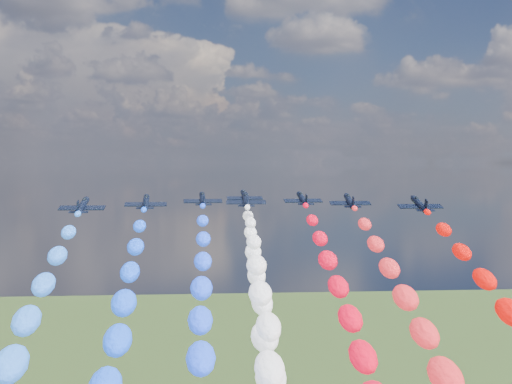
{
  "coord_description": "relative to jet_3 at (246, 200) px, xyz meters",
  "views": [
    {
      "loc": [
        -10.42,
        -131.54,
        103.53
      ],
      "look_at": [
        0.0,
        4.0,
        97.7
      ],
      "focal_mm": 47.38,
      "sensor_mm": 36.0,
      "label": 1
    }
  ],
  "objects": [
    {
      "name": "jet_0",
      "position": [
        -31.12,
        -15.52,
        0.0
      ],
      "size": [
        8.48,
        11.52,
        5.08
      ],
      "primitive_type": null,
      "rotation": [
        0.25,
        0.0,
        -0.02
      ],
      "color": "black"
    },
    {
      "name": "jet_1",
      "position": [
        -20.41,
        -5.59,
        0.0
      ],
      "size": [
        8.75,
        11.72,
        5.08
      ],
      "primitive_type": null,
      "rotation": [
        0.25,
        0.0,
        0.04
      ],
      "color": "black"
    },
    {
      "name": "jet_2",
      "position": [
        -9.1,
        5.06,
        0.0
      ],
      "size": [
        8.84,
        11.78,
        5.08
      ],
      "primitive_type": null,
      "rotation": [
        0.25,
        0.0,
        0.05
      ],
      "color": "black"
    },
    {
      "name": "jet_3",
      "position": [
        0.0,
        0.0,
        0.0
      ],
      "size": [
        8.79,
        11.74,
        5.08
      ],
      "primitive_type": null,
      "rotation": [
        0.25,
        0.0,
        -0.04
      ],
      "color": "black"
    },
    {
      "name": "jet_4",
      "position": [
        0.67,
        16.24,
        0.0
      ],
      "size": [
        8.8,
        11.75,
        5.08
      ],
      "primitive_type": null,
      "rotation": [
        0.25,
        0.0,
        0.04
      ],
      "color": "black"
    },
    {
      "name": "trail_4",
      "position": [
        0.67,
        -43.77,
        -23.29
      ],
      "size": [
        5.6,
        116.47,
        49.88
      ],
      "primitive_type": null,
      "color": "white"
    },
    {
      "name": "jet_5",
      "position": [
        12.68,
        4.66,
        0.0
      ],
      "size": [
        9.01,
        11.9,
        5.08
      ],
      "primitive_type": null,
      "rotation": [
        0.25,
        0.0,
        0.06
      ],
      "color": "black"
    },
    {
      "name": "jet_6",
      "position": [
        21.08,
        -4.74,
        0.0
      ],
      "size": [
        8.7,
        11.68,
        5.08
      ],
      "primitive_type": null,
      "rotation": [
        0.25,
        0.0,
        -0.04
      ],
      "color": "black"
    },
    {
      "name": "jet_7",
      "position": [
        32.1,
        -16.01,
        0.0
      ],
      "size": [
        8.36,
        11.44,
        5.08
      ],
      "primitive_type": null,
      "rotation": [
        0.25,
        0.0,
        -0.01
      ],
      "color": "black"
    }
  ]
}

